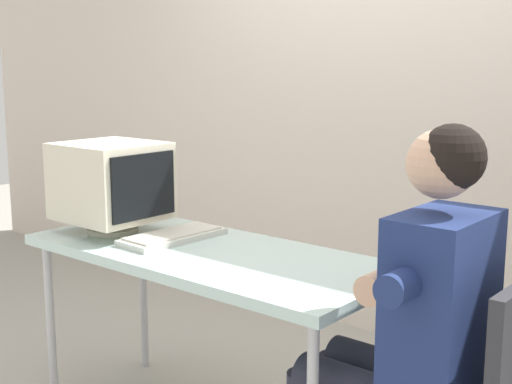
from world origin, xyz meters
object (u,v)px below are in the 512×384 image
Objects in this scene: keyboard at (173,236)px; person_seated at (407,322)px; crt_monitor at (112,182)px; desk at (207,263)px.

person_seated reaches higher than keyboard.
crt_monitor is 0.32× the size of person_seated.
keyboard is (-0.20, 0.02, 0.07)m from desk.
crt_monitor is 0.36m from keyboard.
person_seated reaches higher than desk.
keyboard reaches higher than desk.
person_seated reaches higher than crt_monitor.
desk is 1.14× the size of person_seated.
desk is 0.22m from keyboard.
person_seated is at bearing -3.05° from keyboard.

